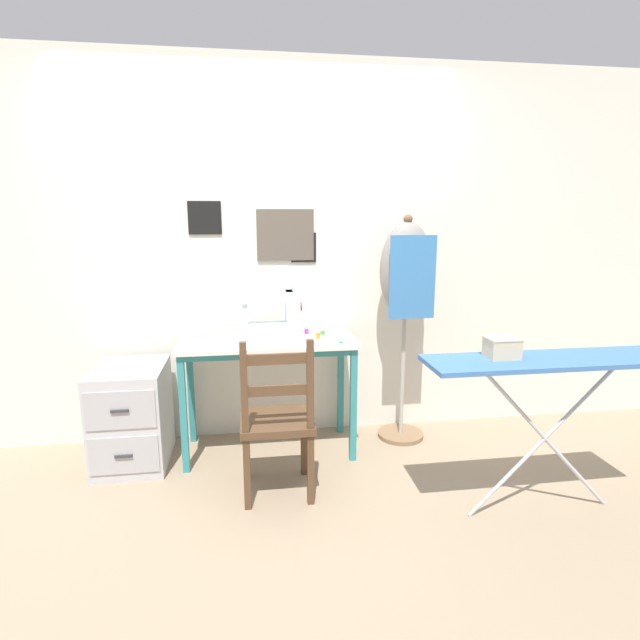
# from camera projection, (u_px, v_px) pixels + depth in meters

# --- Properties ---
(ground_plane) EXTENTS (14.00, 14.00, 0.00)m
(ground_plane) POSITION_uv_depth(u_px,v_px,m) (272.00, 468.00, 3.10)
(ground_plane) COLOR gray
(wall_back) EXTENTS (10.00, 0.07, 2.55)m
(wall_back) POSITION_uv_depth(u_px,v_px,m) (264.00, 255.00, 3.39)
(wall_back) COLOR silver
(wall_back) RESTS_ON ground_plane
(sewing_table) EXTENTS (1.12, 0.51, 0.77)m
(sewing_table) POSITION_uv_depth(u_px,v_px,m) (268.00, 355.00, 3.20)
(sewing_table) COLOR silver
(sewing_table) RESTS_ON ground_plane
(sewing_machine) EXTENTS (0.39, 0.16, 0.32)m
(sewing_machine) POSITION_uv_depth(u_px,v_px,m) (275.00, 315.00, 3.27)
(sewing_machine) COLOR silver
(sewing_machine) RESTS_ON sewing_table
(fabric_bowl) EXTENTS (0.13, 0.13, 0.04)m
(fabric_bowl) POSITION_uv_depth(u_px,v_px,m) (200.00, 339.00, 3.10)
(fabric_bowl) COLOR silver
(fabric_bowl) RESTS_ON sewing_table
(scissors) EXTENTS (0.12, 0.09, 0.01)m
(scissors) POSITION_uv_depth(u_px,v_px,m) (345.00, 343.00, 3.09)
(scissors) COLOR silver
(scissors) RESTS_ON sewing_table
(thread_spool_near_machine) EXTENTS (0.04, 0.04, 0.04)m
(thread_spool_near_machine) POSITION_uv_depth(u_px,v_px,m) (307.00, 331.00, 3.31)
(thread_spool_near_machine) COLOR purple
(thread_spool_near_machine) RESTS_ON sewing_table
(thread_spool_mid_table) EXTENTS (0.03, 0.03, 0.04)m
(thread_spool_mid_table) POSITION_uv_depth(u_px,v_px,m) (318.00, 336.00, 3.19)
(thread_spool_mid_table) COLOR orange
(thread_spool_mid_table) RESTS_ON sewing_table
(thread_spool_far_edge) EXTENTS (0.04, 0.04, 0.03)m
(thread_spool_far_edge) POSITION_uv_depth(u_px,v_px,m) (322.00, 332.00, 3.30)
(thread_spool_far_edge) COLOR green
(thread_spool_far_edge) RESTS_ON sewing_table
(wooden_chair) EXTENTS (0.40, 0.38, 0.92)m
(wooden_chair) POSITION_uv_depth(u_px,v_px,m) (277.00, 421.00, 2.74)
(wooden_chair) COLOR #513823
(wooden_chair) RESTS_ON ground_plane
(filing_cabinet) EXTENTS (0.43, 0.54, 0.63)m
(filing_cabinet) POSITION_uv_depth(u_px,v_px,m) (132.00, 415.00, 3.12)
(filing_cabinet) COLOR #B7B7BC
(filing_cabinet) RESTS_ON ground_plane
(dress_form) EXTENTS (0.36, 0.32, 1.55)m
(dress_form) POSITION_uv_depth(u_px,v_px,m) (406.00, 280.00, 3.32)
(dress_form) COLOR #846647
(dress_form) RESTS_ON ground_plane
(ironing_board) EXTENTS (1.30, 0.32, 0.85)m
(ironing_board) POSITION_uv_depth(u_px,v_px,m) (552.00, 367.00, 2.51)
(ironing_board) COLOR #3D6BAD
(ironing_board) RESTS_ON ground_plane
(storage_box) EXTENTS (0.16, 0.13, 0.11)m
(storage_box) POSITION_uv_depth(u_px,v_px,m) (502.00, 348.00, 2.49)
(storage_box) COLOR beige
(storage_box) RESTS_ON ironing_board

